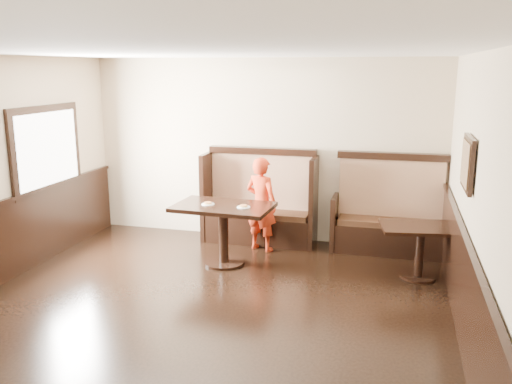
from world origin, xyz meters
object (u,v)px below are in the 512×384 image
(booth_neighbor, at_px, (389,219))
(table_neighbor, at_px, (420,239))
(booth_main, at_px, (260,208))
(table_main, at_px, (223,219))
(child, at_px, (261,204))

(booth_neighbor, height_order, table_neighbor, booth_neighbor)
(booth_main, height_order, booth_neighbor, same)
(booth_main, xyz_separation_m, table_main, (-0.23, -1.13, 0.11))
(table_main, bearing_deg, booth_neighbor, 30.74)
(table_neighbor, bearing_deg, booth_main, 148.50)
(child, bearing_deg, booth_main, -53.45)
(booth_neighbor, distance_m, table_neighbor, 1.05)
(booth_main, distance_m, booth_neighbor, 1.95)
(table_main, bearing_deg, booth_main, 81.95)
(booth_neighbor, relative_size, table_neighbor, 1.52)
(booth_neighbor, bearing_deg, booth_main, 179.95)
(booth_neighbor, xyz_separation_m, child, (-1.82, -0.41, 0.22))
(table_neighbor, bearing_deg, table_main, 174.42)
(table_main, bearing_deg, child, 66.97)
(child, bearing_deg, table_main, 83.31)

